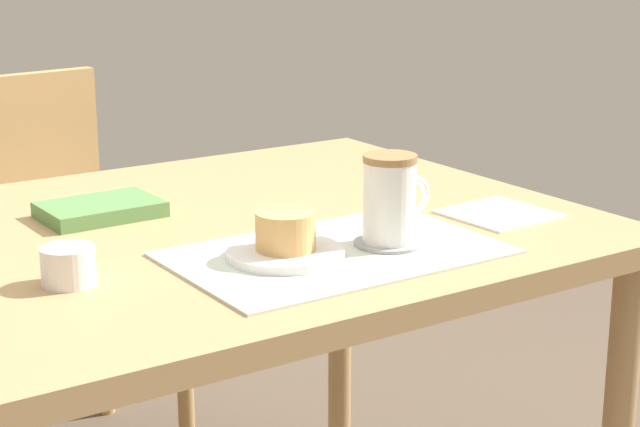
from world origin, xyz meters
name	(u,v)px	position (x,y,z in m)	size (l,w,h in m)	color
dining_table	(227,271)	(0.00, 0.00, 0.64)	(1.08, 0.88, 0.72)	tan
wooden_chair	(49,250)	(-0.02, 0.76, 0.48)	(0.47, 0.47, 0.84)	tan
placemat	(336,253)	(0.05, -0.23, 0.72)	(0.45, 0.29, 0.00)	silver
pastry_plate	(286,253)	(-0.02, -0.21, 0.73)	(0.16, 0.16, 0.01)	white
pastry	(286,231)	(-0.02, -0.21, 0.76)	(0.08, 0.08, 0.05)	#E0A860
coffee_coaster	(389,243)	(0.13, -0.24, 0.72)	(0.10, 0.10, 0.01)	#99999E
coffee_mug	(391,198)	(0.14, -0.24, 0.79)	(0.11, 0.08, 0.13)	white
paper_napkin	(499,214)	(0.38, -0.20, 0.72)	(0.15, 0.15, 0.00)	white
sugar_bowl	(68,266)	(-0.30, -0.14, 0.74)	(0.07, 0.07, 0.05)	white
small_book	(100,209)	(-0.15, 0.14, 0.73)	(0.18, 0.12, 0.02)	#598C4C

